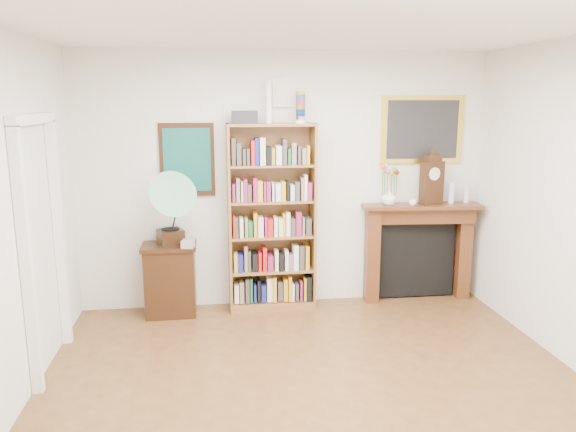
% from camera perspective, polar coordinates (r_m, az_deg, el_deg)
% --- Properties ---
extents(room, '(4.51, 5.01, 2.81)m').
position_cam_1_polar(room, '(3.78, 4.47, -1.83)').
color(room, '#523019').
rests_on(room, ground).
extents(door_casing, '(0.08, 1.02, 2.17)m').
position_cam_1_polar(door_casing, '(5.10, -23.71, -0.80)').
color(door_casing, white).
rests_on(door_casing, left_wall).
extents(teal_poster, '(0.58, 0.04, 0.78)m').
position_cam_1_polar(teal_poster, '(6.11, -10.20, 5.65)').
color(teal_poster, black).
rests_on(teal_poster, back_wall).
extents(small_picture, '(0.26, 0.04, 0.30)m').
position_cam_1_polar(small_picture, '(6.12, -0.34, 12.41)').
color(small_picture, white).
rests_on(small_picture, back_wall).
extents(gilt_painting, '(0.95, 0.04, 0.75)m').
position_cam_1_polar(gilt_painting, '(6.51, 13.48, 8.53)').
color(gilt_painting, gold).
rests_on(gilt_painting, back_wall).
extents(bookshelf, '(0.94, 0.34, 2.34)m').
position_cam_1_polar(bookshelf, '(6.04, -1.69, 0.86)').
color(bookshelf, brown).
rests_on(bookshelf, floor).
extents(side_cabinet, '(0.57, 0.42, 0.78)m').
position_cam_1_polar(side_cabinet, '(6.18, -11.85, -6.33)').
color(side_cabinet, black).
rests_on(side_cabinet, floor).
extents(fireplace, '(1.36, 0.42, 1.13)m').
position_cam_1_polar(fireplace, '(6.62, 13.05, -2.70)').
color(fireplace, '#4B2411').
rests_on(fireplace, floor).
extents(gramophone, '(0.68, 0.75, 0.80)m').
position_cam_1_polar(gramophone, '(5.88, -12.09, 1.22)').
color(gramophone, black).
rests_on(gramophone, side_cabinet).
extents(cd_stack, '(0.14, 0.14, 0.08)m').
position_cam_1_polar(cd_stack, '(5.90, -10.13, -2.80)').
color(cd_stack, silver).
rests_on(cd_stack, side_cabinet).
extents(mantel_clock, '(0.27, 0.19, 0.56)m').
position_cam_1_polar(mantel_clock, '(6.46, 14.40, 3.53)').
color(mantel_clock, black).
rests_on(mantel_clock, fireplace).
extents(flower_vase, '(0.18, 0.18, 0.17)m').
position_cam_1_polar(flower_vase, '(6.35, 10.22, 1.89)').
color(flower_vase, white).
rests_on(flower_vase, fireplace).
extents(teacup, '(0.11, 0.11, 0.07)m').
position_cam_1_polar(teacup, '(6.37, 12.56, 1.34)').
color(teacup, white).
rests_on(teacup, fireplace).
extents(bottle_left, '(0.07, 0.07, 0.24)m').
position_cam_1_polar(bottle_left, '(6.60, 16.26, 2.28)').
color(bottle_left, silver).
rests_on(bottle_left, fireplace).
extents(bottle_right, '(0.06, 0.06, 0.20)m').
position_cam_1_polar(bottle_right, '(6.70, 17.68, 2.16)').
color(bottle_right, silver).
rests_on(bottle_right, fireplace).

